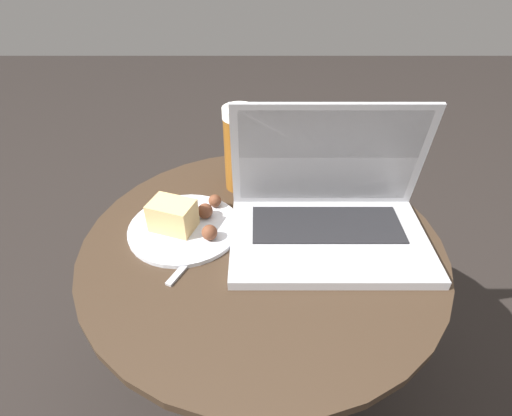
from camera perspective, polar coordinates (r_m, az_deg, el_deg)
ground_plane at (r=1.16m, az=0.79°, el=-23.09°), size 6.00×6.00×0.00m
table at (r=0.87m, az=0.99°, el=-10.93°), size 0.70×0.70×0.49m
laptop at (r=0.78m, az=10.49°, el=-0.56°), size 0.37×0.24×0.25m
beer_glass at (r=0.88m, az=-2.08°, el=8.43°), size 0.07×0.07×0.19m
snack_plate at (r=0.81m, az=-10.25°, el=-1.99°), size 0.22×0.22×0.07m
fork at (r=0.76m, az=-8.17°, el=-6.14°), size 0.09×0.15×0.01m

